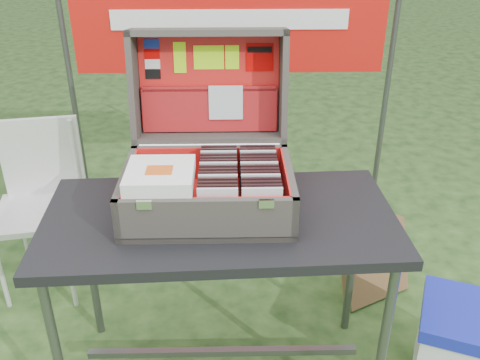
{
  "coord_description": "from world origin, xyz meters",
  "views": [
    {
      "loc": [
        -0.0,
        -1.67,
        1.86
      ],
      "look_at": [
        0.03,
        0.1,
        0.91
      ],
      "focal_mm": 40.0,
      "sensor_mm": 36.0,
      "label": 1
    }
  ],
  "objects_px": {
    "suitcase": "(207,131)",
    "cooler": "(476,355)",
    "cardboard_box": "(374,262)",
    "chair": "(38,215)",
    "table": "(221,300)"
  },
  "relations": [
    {
      "from": "suitcase",
      "to": "cooler",
      "type": "relative_size",
      "value": 1.3
    },
    {
      "from": "cardboard_box",
      "to": "cooler",
      "type": "bearing_deg",
      "value": -95.5
    },
    {
      "from": "suitcase",
      "to": "cooler",
      "type": "distance_m",
      "value": 1.42
    },
    {
      "from": "cooler",
      "to": "chair",
      "type": "bearing_deg",
      "value": -178.78
    },
    {
      "from": "suitcase",
      "to": "cooler",
      "type": "bearing_deg",
      "value": -11.73
    },
    {
      "from": "table",
      "to": "suitcase",
      "type": "bearing_deg",
      "value": 109.71
    },
    {
      "from": "suitcase",
      "to": "cooler",
      "type": "xyz_separation_m",
      "value": [
        1.07,
        -0.22,
        -0.9
      ]
    },
    {
      "from": "suitcase",
      "to": "cardboard_box",
      "type": "relative_size",
      "value": 1.54
    },
    {
      "from": "table",
      "to": "suitcase",
      "type": "distance_m",
      "value": 0.71
    },
    {
      "from": "cooler",
      "to": "chair",
      "type": "xyz_separation_m",
      "value": [
        -1.96,
        0.74,
        0.23
      ]
    },
    {
      "from": "suitcase",
      "to": "chair",
      "type": "height_order",
      "value": "suitcase"
    },
    {
      "from": "table",
      "to": "cardboard_box",
      "type": "distance_m",
      "value": 0.95
    },
    {
      "from": "cooler",
      "to": "chair",
      "type": "relative_size",
      "value": 0.54
    },
    {
      "from": "table",
      "to": "cooler",
      "type": "relative_size",
      "value": 2.74
    },
    {
      "from": "table",
      "to": "cardboard_box",
      "type": "bearing_deg",
      "value": 31.02
    }
  ]
}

